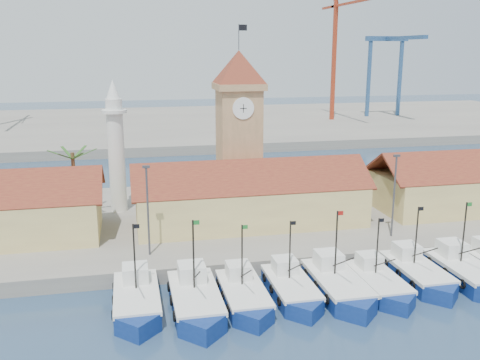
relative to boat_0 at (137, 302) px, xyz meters
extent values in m
plane|color=#1B344A|center=(13.52, -3.24, -0.80)|extent=(400.00, 400.00, 0.00)
cube|color=gray|center=(13.52, 20.76, -0.05)|extent=(140.00, 32.00, 1.50)
cube|color=gray|center=(13.52, 106.76, 0.20)|extent=(240.00, 80.00, 2.00)
cube|color=navy|center=(0.00, 0.41, -0.28)|extent=(3.66, 8.28, 1.88)
cube|color=navy|center=(0.00, -3.73, -0.28)|extent=(3.66, 3.66, 1.88)
cube|color=silver|center=(0.00, 0.41, 0.66)|extent=(3.73, 8.51, 0.37)
cube|color=silver|center=(0.00, 2.48, 1.50)|extent=(2.20, 2.30, 1.46)
cylinder|color=black|center=(0.00, 0.94, 3.59)|extent=(0.15, 0.15, 5.85)
cube|color=black|center=(0.26, 0.94, 6.31)|extent=(0.52, 0.02, 0.37)
cube|color=navy|center=(4.80, -0.72, -0.25)|extent=(3.84, 8.68, 1.97)
cube|color=navy|center=(4.80, -5.06, -0.25)|extent=(3.84, 3.84, 1.97)
cube|color=silver|center=(4.80, -0.72, 0.74)|extent=(3.91, 8.93, 0.38)
cube|color=silver|center=(4.80, 1.45, 1.61)|extent=(2.30, 2.41, 1.54)
cylinder|color=black|center=(4.80, -0.17, 3.81)|extent=(0.15, 0.15, 6.14)
cube|color=#197226|center=(5.07, -0.17, 6.66)|extent=(0.55, 0.02, 0.38)
cube|color=navy|center=(8.96, -0.50, -0.31)|extent=(3.46, 7.83, 1.78)
cube|color=navy|center=(8.96, -4.41, -0.31)|extent=(3.46, 3.46, 1.78)
cube|color=silver|center=(8.96, -0.50, 0.58)|extent=(3.53, 8.05, 0.35)
cube|color=silver|center=(8.96, 1.46, 1.38)|extent=(2.08, 2.17, 1.38)
cylinder|color=black|center=(8.96, 0.00, 3.35)|extent=(0.14, 0.14, 5.54)
cube|color=#197226|center=(9.21, 0.00, 5.92)|extent=(0.49, 0.02, 0.35)
cube|color=navy|center=(13.34, -0.06, -0.31)|extent=(3.41, 7.72, 1.76)
cube|color=navy|center=(13.34, -3.92, -0.31)|extent=(3.41, 3.41, 1.76)
cube|color=silver|center=(13.34, -0.06, 0.57)|extent=(3.48, 7.94, 0.34)
cube|color=silver|center=(13.34, 1.87, 1.35)|extent=(2.05, 2.15, 1.37)
cylinder|color=black|center=(13.34, 0.43, 3.30)|extent=(0.14, 0.14, 5.46)
cube|color=black|center=(13.59, 0.43, 5.83)|extent=(0.49, 0.02, 0.34)
cube|color=navy|center=(17.50, -0.43, -0.26)|extent=(3.78, 8.56, 1.94)
cube|color=navy|center=(17.50, -4.70, -0.26)|extent=(3.78, 3.78, 1.94)
cube|color=silver|center=(17.50, -0.43, 0.71)|extent=(3.86, 8.79, 0.38)
cube|color=silver|center=(17.50, 1.71, 1.58)|extent=(2.27, 2.38, 1.51)
cylinder|color=black|center=(17.50, 0.11, 3.74)|extent=(0.15, 0.15, 6.05)
cube|color=#A5140F|center=(17.77, 0.11, 6.55)|extent=(0.54, 0.02, 0.38)
cube|color=navy|center=(21.38, -0.56, -0.32)|extent=(3.35, 7.57, 1.72)
cube|color=navy|center=(21.38, -4.35, -0.32)|extent=(3.34, 3.34, 1.72)
cube|color=silver|center=(21.38, -0.56, 0.54)|extent=(3.41, 7.78, 0.33)
cube|color=silver|center=(21.38, 1.33, 1.30)|extent=(2.01, 2.10, 1.34)
cylinder|color=black|center=(21.38, -0.09, 3.21)|extent=(0.13, 0.13, 5.35)
cube|color=black|center=(21.62, -0.09, 5.70)|extent=(0.48, 0.02, 0.33)
cube|color=navy|center=(25.87, 0.55, -0.29)|extent=(3.57, 8.08, 1.84)
cube|color=navy|center=(25.87, -3.49, -0.29)|extent=(3.57, 3.57, 1.84)
cube|color=silver|center=(25.87, 0.55, 0.63)|extent=(3.64, 8.31, 0.36)
cube|color=silver|center=(25.87, 2.58, 1.45)|extent=(2.14, 2.25, 1.43)
cylinder|color=black|center=(25.87, 1.06, 3.49)|extent=(0.14, 0.14, 5.72)
cube|color=black|center=(26.12, 1.06, 6.14)|extent=(0.51, 0.02, 0.36)
cube|color=navy|center=(30.34, -0.17, -0.26)|extent=(3.75, 8.49, 1.93)
cube|color=silver|center=(30.34, -0.17, 0.70)|extent=(3.83, 8.73, 0.38)
cube|color=silver|center=(30.34, 1.96, 1.56)|extent=(2.25, 2.36, 1.50)
cylinder|color=black|center=(30.34, 0.37, 3.70)|extent=(0.15, 0.15, 6.00)
cube|color=#197226|center=(30.61, 0.37, 6.49)|extent=(0.54, 0.02, 0.38)
cube|color=#E3CF7C|center=(13.52, 16.76, 2.95)|extent=(26.00, 10.00, 4.50)
cube|color=brown|center=(13.52, 14.26, 6.70)|extent=(27.04, 5.13, 3.21)
cube|color=brown|center=(13.52, 19.26, 6.70)|extent=(27.04, 5.13, 3.21)
cube|color=tan|center=(13.52, 22.76, 8.20)|extent=(5.00, 5.00, 15.00)
cube|color=tan|center=(13.52, 22.76, 16.10)|extent=(5.80, 5.80, 0.80)
pyramid|color=brown|center=(13.52, 22.76, 18.40)|extent=(5.80, 5.80, 4.00)
cylinder|color=white|center=(13.52, 20.21, 13.70)|extent=(2.60, 0.15, 2.60)
cube|color=black|center=(13.52, 20.13, 13.70)|extent=(0.08, 0.02, 1.00)
cube|color=black|center=(13.52, 20.13, 13.70)|extent=(0.80, 0.02, 0.08)
cylinder|color=#3F3F44|center=(13.52, 22.76, 21.90)|extent=(0.10, 0.10, 3.00)
cube|color=black|center=(14.02, 22.76, 23.00)|extent=(1.00, 0.03, 0.70)
cylinder|color=silver|center=(-1.48, 24.76, 7.70)|extent=(2.00, 2.00, 14.00)
cylinder|color=silver|center=(-1.48, 24.76, 13.20)|extent=(3.00, 3.00, 0.40)
cone|color=silver|center=(-1.48, 24.76, 15.80)|extent=(1.80, 1.80, 2.40)
cylinder|color=brown|center=(-6.48, 22.76, 4.70)|extent=(0.44, 0.44, 8.00)
cube|color=#2B5A1E|center=(-5.08, 22.76, 8.50)|extent=(2.80, 0.35, 1.18)
cube|color=#2B5A1E|center=(-5.78, 23.97, 8.50)|extent=(1.71, 2.60, 1.18)
cube|color=#2B5A1E|center=(-7.18, 23.97, 8.50)|extent=(1.71, 2.60, 1.18)
cube|color=#2B5A1E|center=(-7.88, 22.76, 8.50)|extent=(2.80, 0.35, 1.18)
cube|color=#2B5A1E|center=(-7.18, 21.55, 8.50)|extent=(1.71, 2.60, 1.18)
cube|color=#2B5A1E|center=(-5.78, 21.55, 8.50)|extent=(1.71, 2.60, 1.18)
cylinder|color=#3F3F44|center=(1.52, 8.76, 5.20)|extent=(0.20, 0.20, 9.00)
cube|color=#3F3F44|center=(1.52, 8.76, 9.60)|extent=(0.70, 0.25, 0.25)
cylinder|color=#3F3F44|center=(27.52, 8.76, 5.20)|extent=(0.20, 0.20, 9.00)
cube|color=#3F3F44|center=(27.52, 8.76, 9.60)|extent=(0.70, 0.25, 0.25)
cube|color=#9E3018|center=(57.37, 101.76, 17.18)|extent=(1.00, 1.00, 31.95)
cube|color=#9E3018|center=(57.37, 90.66, 32.15)|extent=(0.60, 27.76, 0.60)
cube|color=#9E3018|center=(57.37, 106.76, 32.15)|extent=(0.60, 10.00, 0.60)
cube|color=#294E7E|center=(70.52, 106.76, 12.20)|extent=(0.90, 0.90, 22.00)
cube|color=#294E7E|center=(80.52, 106.76, 12.20)|extent=(0.90, 0.90, 22.00)
cube|color=#294E7E|center=(75.52, 106.76, 23.70)|extent=(13.00, 1.40, 1.40)
cube|color=#294E7E|center=(75.52, 96.76, 23.70)|extent=(1.40, 22.00, 1.00)
camera|label=1|loc=(-0.15, -41.63, 20.36)|focal=40.00mm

